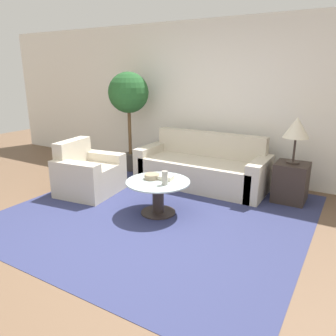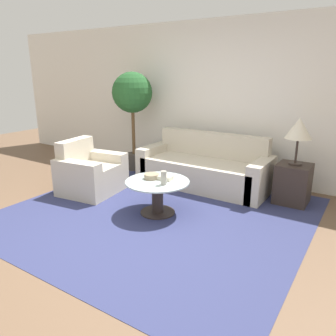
{
  "view_description": "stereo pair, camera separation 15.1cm",
  "coord_description": "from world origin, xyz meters",
  "px_view_note": "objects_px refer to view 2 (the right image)",
  "views": [
    {
      "loc": [
        2.13,
        -2.58,
        1.78
      ],
      "look_at": [
        0.01,
        0.98,
        0.55
      ],
      "focal_mm": 35.0,
      "sensor_mm": 36.0,
      "label": 1
    },
    {
      "loc": [
        2.26,
        -2.5,
        1.78
      ],
      "look_at": [
        0.01,
        0.98,
        0.55
      ],
      "focal_mm": 35.0,
      "sensor_mm": 36.0,
      "label": 2
    }
  ],
  "objects_px": {
    "coffee_table": "(157,192)",
    "vase": "(164,178)",
    "book_stack": "(164,178)",
    "potted_plant": "(132,98)",
    "table_lamp": "(299,129)",
    "bowl": "(152,176)",
    "sofa_main": "(205,169)",
    "armchair": "(89,174)"
  },
  "relations": [
    {
      "from": "potted_plant",
      "to": "bowl",
      "type": "distance_m",
      "value": 2.11
    },
    {
      "from": "armchair",
      "to": "table_lamp",
      "type": "xyz_separation_m",
      "value": [
        2.72,
        1.21,
        0.77
      ]
    },
    {
      "from": "potted_plant",
      "to": "vase",
      "type": "bearing_deg",
      "value": -41.93
    },
    {
      "from": "potted_plant",
      "to": "book_stack",
      "type": "distance_m",
      "value": 2.19
    },
    {
      "from": "potted_plant",
      "to": "vase",
      "type": "xyz_separation_m",
      "value": [
        1.64,
        -1.47,
        -0.8
      ]
    },
    {
      "from": "vase",
      "to": "book_stack",
      "type": "distance_m",
      "value": 0.2
    },
    {
      "from": "sofa_main",
      "to": "coffee_table",
      "type": "bearing_deg",
      "value": -90.94
    },
    {
      "from": "sofa_main",
      "to": "coffee_table",
      "type": "distance_m",
      "value": 1.32
    },
    {
      "from": "sofa_main",
      "to": "coffee_table",
      "type": "relative_size",
      "value": 2.52
    },
    {
      "from": "table_lamp",
      "to": "book_stack",
      "type": "xyz_separation_m",
      "value": [
        -1.33,
        -1.22,
        -0.57
      ]
    },
    {
      "from": "coffee_table",
      "to": "vase",
      "type": "bearing_deg",
      "value": -26.91
    },
    {
      "from": "armchair",
      "to": "book_stack",
      "type": "xyz_separation_m",
      "value": [
        1.38,
        -0.01,
        0.19
      ]
    },
    {
      "from": "coffee_table",
      "to": "book_stack",
      "type": "bearing_deg",
      "value": 64.08
    },
    {
      "from": "armchair",
      "to": "bowl",
      "type": "height_order",
      "value": "armchair"
    },
    {
      "from": "coffee_table",
      "to": "potted_plant",
      "type": "distance_m",
      "value": 2.3
    },
    {
      "from": "coffee_table",
      "to": "vase",
      "type": "xyz_separation_m",
      "value": [
        0.15,
        -0.07,
        0.24
      ]
    },
    {
      "from": "table_lamp",
      "to": "book_stack",
      "type": "relative_size",
      "value": 2.97
    },
    {
      "from": "armchair",
      "to": "book_stack",
      "type": "bearing_deg",
      "value": -97.41
    },
    {
      "from": "coffee_table",
      "to": "bowl",
      "type": "bearing_deg",
      "value": 161.25
    },
    {
      "from": "sofa_main",
      "to": "potted_plant",
      "type": "height_order",
      "value": "potted_plant"
    },
    {
      "from": "table_lamp",
      "to": "potted_plant",
      "type": "distance_m",
      "value": 2.89
    },
    {
      "from": "sofa_main",
      "to": "book_stack",
      "type": "relative_size",
      "value": 9.62
    },
    {
      "from": "sofa_main",
      "to": "table_lamp",
      "type": "relative_size",
      "value": 3.24
    },
    {
      "from": "coffee_table",
      "to": "potted_plant",
      "type": "xyz_separation_m",
      "value": [
        -1.49,
        1.4,
        1.04
      ]
    },
    {
      "from": "vase",
      "to": "book_stack",
      "type": "height_order",
      "value": "vase"
    },
    {
      "from": "bowl",
      "to": "book_stack",
      "type": "distance_m",
      "value": 0.17
    },
    {
      "from": "coffee_table",
      "to": "vase",
      "type": "distance_m",
      "value": 0.29
    },
    {
      "from": "bowl",
      "to": "book_stack",
      "type": "bearing_deg",
      "value": 18.52
    },
    {
      "from": "armchair",
      "to": "table_lamp",
      "type": "distance_m",
      "value": 3.07
    },
    {
      "from": "armchair",
      "to": "vase",
      "type": "bearing_deg",
      "value": -103.87
    },
    {
      "from": "coffee_table",
      "to": "vase",
      "type": "height_order",
      "value": "vase"
    },
    {
      "from": "vase",
      "to": "bowl",
      "type": "distance_m",
      "value": 0.29
    },
    {
      "from": "coffee_table",
      "to": "book_stack",
      "type": "xyz_separation_m",
      "value": [
        0.05,
        0.09,
        0.18
      ]
    },
    {
      "from": "coffee_table",
      "to": "bowl",
      "type": "xyz_separation_m",
      "value": [
        -0.12,
        0.04,
        0.19
      ]
    },
    {
      "from": "book_stack",
      "to": "bowl",
      "type": "bearing_deg",
      "value": -166.67
    },
    {
      "from": "coffee_table",
      "to": "bowl",
      "type": "distance_m",
      "value": 0.23
    },
    {
      "from": "armchair",
      "to": "coffee_table",
      "type": "height_order",
      "value": "armchair"
    },
    {
      "from": "sofa_main",
      "to": "potted_plant",
      "type": "relative_size",
      "value": 1.17
    },
    {
      "from": "table_lamp",
      "to": "bowl",
      "type": "relative_size",
      "value": 3.26
    },
    {
      "from": "sofa_main",
      "to": "potted_plant",
      "type": "bearing_deg",
      "value": 177.12
    },
    {
      "from": "potted_plant",
      "to": "book_stack",
      "type": "relative_size",
      "value": 8.25
    },
    {
      "from": "vase",
      "to": "bowl",
      "type": "relative_size",
      "value": 0.89
    }
  ]
}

